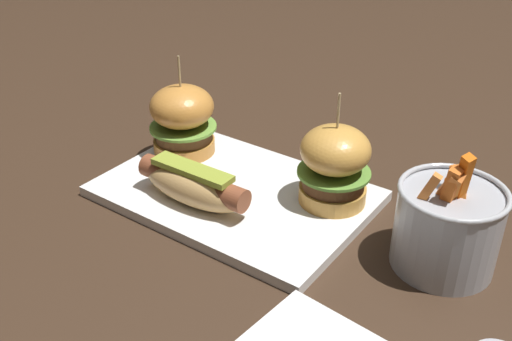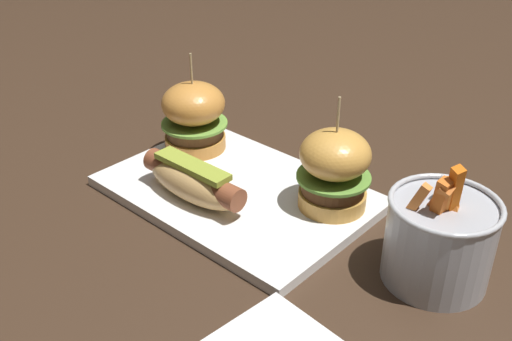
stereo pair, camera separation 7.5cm
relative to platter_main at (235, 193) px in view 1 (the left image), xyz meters
name	(u,v)px [view 1 (the left image)]	position (x,y,z in m)	size (l,w,h in m)	color
ground_plane	(235,198)	(0.00, 0.00, -0.01)	(3.00, 3.00, 0.00)	#382619
platter_main	(235,193)	(0.00, 0.00, 0.00)	(0.35, 0.23, 0.01)	white
hot_dog	(193,185)	(-0.02, -0.06, 0.03)	(0.16, 0.05, 0.05)	tan
slider_left	(183,119)	(-0.13, 0.04, 0.06)	(0.10, 0.10, 0.15)	#CC8438
slider_right	(334,165)	(0.12, 0.05, 0.06)	(0.09, 0.09, 0.15)	gold
fries_bucket	(447,226)	(0.27, 0.03, 0.05)	(0.12, 0.12, 0.15)	#A8AAB2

